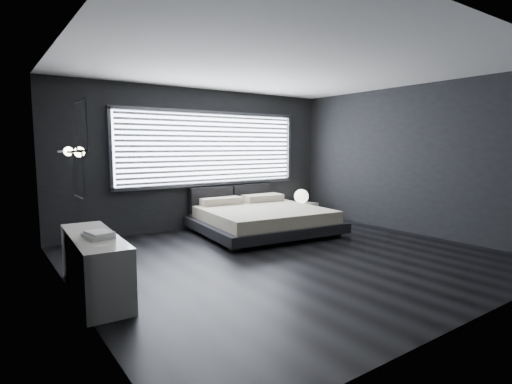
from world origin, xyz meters
TOP-DOWN VIEW (x-y plane):
  - room at (0.00, 0.00)m, footprint 6.04×6.00m
  - window at (0.20, 2.70)m, footprint 4.14×0.09m
  - headboard at (0.63, 2.64)m, footprint 1.96×0.16m
  - sconce_near at (-2.88, 0.05)m, footprint 0.18×0.11m
  - sconce_far at (-2.88, 0.65)m, footprint 0.18×0.11m
  - wall_art_upper at (-2.98, -0.55)m, footprint 0.01×0.48m
  - wall_art_lower at (-2.98, -0.30)m, footprint 0.01×0.48m
  - bed at (0.64, 1.60)m, footprint 2.64×2.54m
  - nightstand at (2.24, 2.24)m, footprint 0.69×0.60m
  - orb_lamp at (2.21, 2.20)m, footprint 0.32×0.32m
  - dresser at (-2.78, 0.05)m, footprint 0.57×1.72m
  - book_stack at (-2.76, -0.12)m, footprint 0.29×0.37m

SIDE VIEW (x-z plane):
  - nightstand at x=2.24m, z-range 0.00..0.36m
  - bed at x=0.64m, z-range -0.02..0.60m
  - dresser at x=-2.78m, z-range 0.00..0.68m
  - orb_lamp at x=2.21m, z-range 0.36..0.69m
  - headboard at x=0.63m, z-range 0.31..0.83m
  - book_stack at x=-2.76m, z-range 0.68..0.75m
  - wall_art_lower at x=-2.98m, z-range 1.14..1.62m
  - room at x=0.00m, z-range 0.00..2.80m
  - sconce_near at x=-2.88m, z-range 1.55..1.66m
  - sconce_far at x=-2.88m, z-range 1.55..1.66m
  - window at x=0.20m, z-range 0.85..2.37m
  - wall_art_upper at x=-2.98m, z-range 1.61..2.09m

